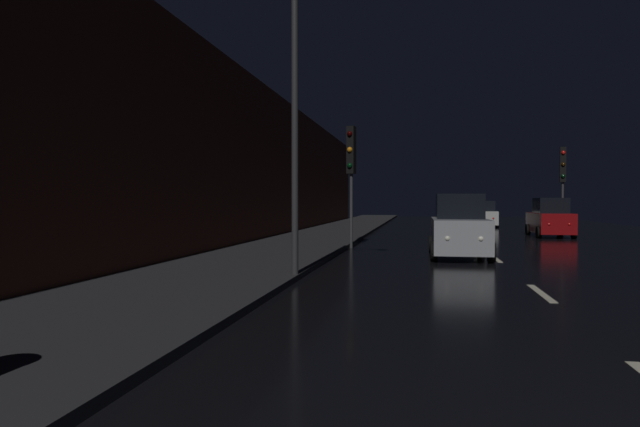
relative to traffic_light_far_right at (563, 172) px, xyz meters
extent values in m
cube|color=black|center=(-5.17, -4.11, -3.52)|extent=(27.35, 84.00, 0.02)
cube|color=#28282B|center=(-12.65, -4.11, -3.43)|extent=(4.40, 84.00, 0.15)
cube|color=#472319|center=(-15.25, -7.61, 0.21)|extent=(0.80, 63.00, 7.43)
cube|color=beige|center=(-5.17, -19.66, -3.50)|extent=(0.16, 2.20, 0.01)
cube|color=beige|center=(-5.17, -12.90, -3.50)|extent=(0.16, 2.20, 0.01)
cube|color=beige|center=(-5.17, -9.03, -3.50)|extent=(0.16, 2.20, 0.01)
cylinder|color=#38383A|center=(0.00, 0.02, -2.04)|extent=(0.12, 0.12, 2.93)
cube|color=black|center=(0.00, 0.02, 0.38)|extent=(0.36, 0.39, 1.90)
sphere|color=red|center=(-0.03, -0.16, 1.01)|extent=(0.22, 0.22, 0.22)
sphere|color=black|center=(-0.03, -0.16, 0.38)|extent=(0.22, 0.22, 0.22)
sphere|color=black|center=(-0.03, -0.16, -0.26)|extent=(0.22, 0.22, 0.22)
cylinder|color=#38383A|center=(-10.35, -9.63, -2.01)|extent=(0.12, 0.12, 3.00)
cube|color=black|center=(-10.35, -9.63, 0.44)|extent=(0.37, 0.40, 1.90)
sphere|color=black|center=(-10.39, -9.80, 1.08)|extent=(0.22, 0.22, 0.22)
sphere|color=orange|center=(-10.39, -9.80, 0.44)|extent=(0.22, 0.22, 0.22)
sphere|color=black|center=(-10.39, -9.80, -0.19)|extent=(0.22, 0.22, 0.22)
cylinder|color=#2D2D30|center=(-10.55, -18.78, 0.52)|extent=(0.16, 0.16, 8.05)
cube|color=#A5A8AD|center=(-6.31, -12.52, -2.74)|extent=(1.77, 4.14, 1.08)
cube|color=black|center=(-6.31, -12.37, -1.79)|extent=(1.51, 2.07, 0.83)
cylinder|color=black|center=(-5.44, -13.97, -3.19)|extent=(0.22, 0.63, 0.63)
cylinder|color=black|center=(-7.18, -13.97, -3.19)|extent=(0.22, 0.63, 0.63)
cylinder|color=black|center=(-5.44, -11.07, -3.19)|extent=(0.22, 0.63, 0.63)
cylinder|color=black|center=(-7.18, -11.07, -3.19)|extent=(0.22, 0.63, 0.63)
sphere|color=white|center=(-5.83, -14.55, -2.74)|extent=(0.18, 0.18, 0.18)
sphere|color=white|center=(-6.80, -14.55, -2.74)|extent=(0.18, 0.18, 0.18)
sphere|color=red|center=(-5.83, -10.49, -2.74)|extent=(0.18, 0.18, 0.18)
sphere|color=red|center=(-6.80, -10.49, -2.74)|extent=(0.18, 0.18, 0.18)
cube|color=maroon|center=(-0.80, -0.68, -2.77)|extent=(1.72, 4.02, 1.05)
cube|color=black|center=(-0.80, -0.83, -1.84)|extent=(1.46, 2.01, 0.80)
cylinder|color=black|center=(-1.64, 0.72, -3.20)|extent=(0.21, 0.61, 0.61)
cylinder|color=black|center=(0.05, 0.72, -3.20)|extent=(0.21, 0.61, 0.61)
cylinder|color=black|center=(-1.64, -2.09, -3.20)|extent=(0.21, 0.61, 0.61)
cylinder|color=black|center=(0.05, -2.09, -3.20)|extent=(0.21, 0.61, 0.61)
sphere|color=slate|center=(-1.27, 1.28, -2.77)|extent=(0.17, 0.17, 0.17)
sphere|color=slate|center=(-0.32, 1.28, -2.77)|extent=(0.17, 0.17, 0.17)
sphere|color=red|center=(-1.27, -2.65, -2.77)|extent=(0.17, 0.17, 0.17)
sphere|color=red|center=(-0.32, -2.65, -2.77)|extent=(0.17, 0.17, 0.17)
cube|color=silver|center=(-2.98, 10.16, -2.82)|extent=(1.60, 3.73, 0.98)
cube|color=black|center=(-2.98, 10.03, -1.96)|extent=(1.36, 1.86, 0.75)
cylinder|color=black|center=(-3.77, 11.47, -3.22)|extent=(0.20, 0.57, 0.57)
cylinder|color=black|center=(-2.20, 11.47, -3.22)|extent=(0.20, 0.57, 0.57)
cylinder|color=black|center=(-3.77, 8.86, -3.22)|extent=(0.20, 0.57, 0.57)
cylinder|color=black|center=(-2.20, 8.86, -3.22)|extent=(0.20, 0.57, 0.57)
sphere|color=slate|center=(-3.42, 11.99, -2.82)|extent=(0.16, 0.16, 0.16)
sphere|color=slate|center=(-2.54, 11.99, -2.82)|extent=(0.16, 0.16, 0.16)
sphere|color=red|center=(-3.42, 8.33, -2.82)|extent=(0.16, 0.16, 0.16)
sphere|color=red|center=(-2.54, 8.33, -2.82)|extent=(0.16, 0.16, 0.16)
camera|label=1|loc=(-7.62, -31.38, -1.62)|focal=30.50mm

